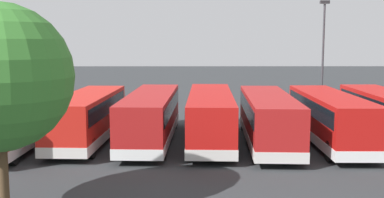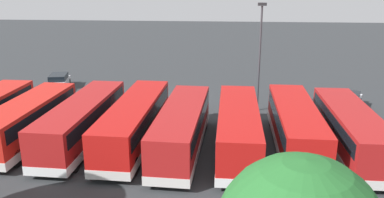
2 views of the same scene
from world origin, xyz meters
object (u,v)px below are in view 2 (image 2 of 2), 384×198
(bus_single_deck_sixth, at_px, (83,120))
(bus_single_deck_fourth, at_px, (182,127))
(bus_single_deck_seventh, at_px, (29,120))
(waste_bin_yellow, at_px, (242,93))
(car_small_green, at_px, (59,81))
(lamp_post_tall, at_px, (260,50))
(bus_single_deck_third, at_px, (238,128))
(bus_single_deck_near_end, at_px, (351,130))
(bus_single_deck_second, at_px, (295,126))
(bus_single_deck_fifth, at_px, (135,121))
(car_hatchback_silver, at_px, (348,101))

(bus_single_deck_sixth, bearing_deg, bus_single_deck_fourth, 173.62)
(bus_single_deck_sixth, bearing_deg, bus_single_deck_seventh, 3.39)
(bus_single_deck_seventh, xyz_separation_m, waste_bin_yellow, (-15.17, -11.92, -1.14))
(car_small_green, distance_m, lamp_post_tall, 21.32)
(bus_single_deck_fourth, bearing_deg, bus_single_deck_third, -176.54)
(bus_single_deck_near_end, distance_m, bus_single_deck_third, 7.21)
(bus_single_deck_near_end, height_order, bus_single_deck_sixth, same)
(bus_single_deck_second, bearing_deg, bus_single_deck_third, 10.75)
(bus_single_deck_fifth, relative_size, car_hatchback_silver, 2.60)
(bus_single_deck_seventh, height_order, car_small_green, bus_single_deck_seventh)
(bus_single_deck_third, xyz_separation_m, bus_single_deck_seventh, (14.38, -0.33, -0.00))
(bus_single_deck_fourth, distance_m, bus_single_deck_sixth, 6.98)
(bus_single_deck_fifth, distance_m, car_hatchback_silver, 19.18)
(bus_single_deck_second, distance_m, car_small_green, 25.69)
(car_hatchback_silver, distance_m, car_small_green, 28.38)
(car_hatchback_silver, relative_size, lamp_post_tall, 0.51)
(bus_single_deck_seventh, bearing_deg, bus_single_deck_second, -178.78)
(bus_single_deck_seventh, height_order, waste_bin_yellow, bus_single_deck_seventh)
(bus_single_deck_near_end, bearing_deg, car_small_green, -28.87)
(bus_single_deck_second, distance_m, bus_single_deck_fourth, 7.53)
(car_hatchback_silver, relative_size, waste_bin_yellow, 4.88)
(bus_single_deck_sixth, height_order, car_small_green, bus_single_deck_sixth)
(lamp_post_tall, bearing_deg, bus_single_deck_sixth, 32.16)
(bus_single_deck_sixth, height_order, car_hatchback_silver, bus_single_deck_sixth)
(bus_single_deck_third, bearing_deg, bus_single_deck_second, -169.25)
(bus_single_deck_second, height_order, bus_single_deck_fifth, same)
(bus_single_deck_second, xyz_separation_m, car_hatchback_silver, (-6.13, -8.91, -0.92))
(bus_single_deck_sixth, xyz_separation_m, waste_bin_yellow, (-11.41, -11.70, -1.15))
(bus_single_deck_third, bearing_deg, bus_single_deck_fourth, 3.46)
(bus_single_deck_seventh, bearing_deg, waste_bin_yellow, -141.83)
(bus_single_deck_near_end, bearing_deg, lamp_post_tall, -57.41)
(bus_single_deck_third, relative_size, bus_single_deck_fifth, 0.94)
(bus_single_deck_third, bearing_deg, waste_bin_yellow, -93.68)
(bus_single_deck_fifth, relative_size, bus_single_deck_seventh, 1.16)
(bus_single_deck_fifth, bearing_deg, car_hatchback_silver, -152.17)
(bus_single_deck_second, height_order, bus_single_deck_third, same)
(bus_single_deck_second, distance_m, car_hatchback_silver, 10.85)
(bus_single_deck_third, bearing_deg, lamp_post_tall, -102.87)
(car_small_green, relative_size, waste_bin_yellow, 4.60)
(bus_single_deck_sixth, bearing_deg, lamp_post_tall, -147.84)
(bus_single_deck_fifth, xyz_separation_m, car_hatchback_silver, (-16.94, -8.95, -0.92))
(waste_bin_yellow, bearing_deg, bus_single_deck_second, 104.56)
(bus_single_deck_seventh, bearing_deg, lamp_post_tall, -153.54)
(lamp_post_tall, relative_size, waste_bin_yellow, 9.59)
(bus_single_deck_third, height_order, lamp_post_tall, lamp_post_tall)
(bus_single_deck_second, bearing_deg, car_small_green, -31.53)
(bus_single_deck_near_end, xyz_separation_m, bus_single_deck_fifth, (14.24, -0.49, 0.00))
(bus_single_deck_fifth, xyz_separation_m, bus_single_deck_seventh, (7.35, 0.35, -0.00))
(car_hatchback_silver, bearing_deg, bus_single_deck_third, 44.16)
(bus_single_deck_third, bearing_deg, bus_single_deck_sixth, -2.98)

